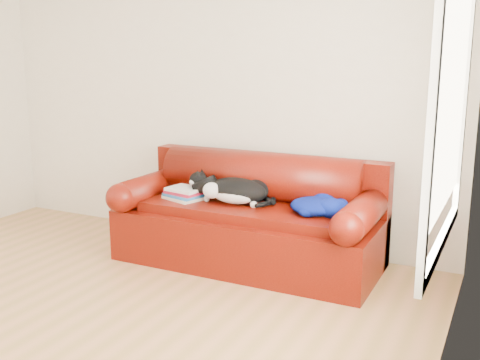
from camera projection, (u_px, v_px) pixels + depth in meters
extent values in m
plane|color=olive|center=(57.00, 322.00, 3.57)|extent=(4.50, 4.50, 0.00)
cube|color=beige|center=(209.00, 97.00, 5.04)|extent=(4.50, 0.02, 2.60)
cube|color=beige|center=(445.00, 144.00, 2.31)|extent=(0.02, 4.00, 2.60)
cube|color=white|center=(453.00, 91.00, 2.54)|extent=(0.01, 1.10, 1.30)
cube|color=white|center=(453.00, 91.00, 2.54)|extent=(0.03, 1.30, 1.50)
cube|color=#3A0202|center=(248.00, 238.00, 4.56)|extent=(2.10, 0.90, 0.42)
cube|color=#3A0202|center=(246.00, 211.00, 4.47)|extent=(1.66, 0.62, 0.10)
cylinder|color=black|center=(132.00, 254.00, 4.72)|extent=(0.06, 0.06, 0.05)
cylinder|color=black|center=(348.00, 295.00, 3.91)|extent=(0.06, 0.06, 0.05)
cylinder|color=black|center=(174.00, 233.00, 5.29)|extent=(0.06, 0.06, 0.05)
cylinder|color=black|center=(371.00, 265.00, 4.48)|extent=(0.06, 0.06, 0.05)
cube|color=#3A0202|center=(266.00, 202.00, 4.83)|extent=(2.10, 0.18, 0.85)
cylinder|color=#3A0202|center=(261.00, 176.00, 4.68)|extent=(1.70, 0.40, 0.40)
cylinder|color=#3A0202|center=(152.00, 187.00, 4.89)|extent=(0.24, 0.88, 0.24)
sphere|color=#3A0202|center=(121.00, 198.00, 4.51)|extent=(0.24, 0.24, 0.24)
cylinder|color=#3A0202|center=(363.00, 213.00, 4.09)|extent=(0.24, 0.88, 0.24)
sphere|color=#3A0202|center=(346.00, 229.00, 3.70)|extent=(0.24, 0.24, 0.24)
cube|color=beige|center=(185.00, 198.00, 4.63)|extent=(0.36, 0.31, 0.02)
cube|color=white|center=(185.00, 198.00, 4.63)|extent=(0.34, 0.30, 0.02)
cube|color=#206CB1|center=(185.00, 195.00, 4.62)|extent=(0.34, 0.30, 0.02)
cube|color=white|center=(185.00, 195.00, 4.62)|extent=(0.33, 0.28, 0.02)
cube|color=maroon|center=(184.00, 192.00, 4.62)|extent=(0.33, 0.28, 0.02)
cube|color=white|center=(184.00, 192.00, 4.62)|extent=(0.31, 0.26, 0.02)
cube|color=silver|center=(184.00, 189.00, 4.61)|extent=(0.31, 0.26, 0.02)
cube|color=white|center=(184.00, 189.00, 4.61)|extent=(0.30, 0.24, 0.02)
ellipsoid|color=black|center=(237.00, 191.00, 4.48)|extent=(0.57, 0.44, 0.21)
ellipsoid|color=silver|center=(233.00, 197.00, 4.43)|extent=(0.38, 0.28, 0.13)
ellipsoid|color=silver|center=(212.00, 190.00, 4.46)|extent=(0.18, 0.17, 0.13)
ellipsoid|color=black|center=(256.00, 193.00, 4.48)|extent=(0.27, 0.27, 0.18)
ellipsoid|color=black|center=(196.00, 182.00, 4.49)|extent=(0.19, 0.18, 0.13)
ellipsoid|color=silver|center=(191.00, 185.00, 4.47)|extent=(0.09, 0.08, 0.05)
sphere|color=#BF7272|center=(188.00, 184.00, 4.47)|extent=(0.02, 0.02, 0.02)
cone|color=black|center=(197.00, 175.00, 4.44)|extent=(0.07, 0.07, 0.06)
cone|color=black|center=(198.00, 174.00, 4.51)|extent=(0.07, 0.07, 0.06)
cylinder|color=black|center=(269.00, 201.00, 4.45)|extent=(0.16, 0.15, 0.05)
sphere|color=silver|center=(206.00, 201.00, 4.46)|extent=(0.05, 0.05, 0.05)
sphere|color=silver|center=(254.00, 205.00, 4.37)|extent=(0.05, 0.05, 0.05)
ellipsoid|color=#02074D|center=(316.00, 205.00, 4.19)|extent=(0.41, 0.38, 0.13)
ellipsoid|color=#02074D|center=(332.00, 207.00, 4.10)|extent=(0.25, 0.22, 0.15)
ellipsoid|color=#02074D|center=(306.00, 204.00, 4.29)|extent=(0.25, 0.29, 0.10)
ellipsoid|color=#02074D|center=(325.00, 201.00, 4.28)|extent=(0.21, 0.17, 0.15)
ellipsoid|color=#02074D|center=(308.00, 210.00, 4.13)|extent=(0.16, 0.17, 0.09)
ellipsoid|color=silver|center=(323.00, 206.00, 4.11)|extent=(0.18, 0.07, 0.04)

